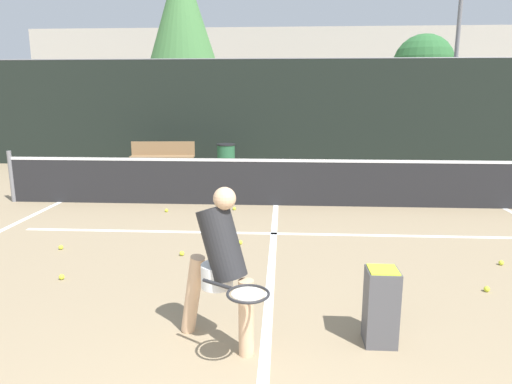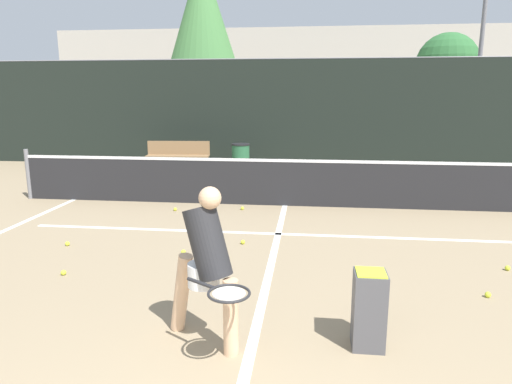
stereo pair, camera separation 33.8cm
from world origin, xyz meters
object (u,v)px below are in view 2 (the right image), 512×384
(player_practicing, at_px, (207,261))
(ball_hopper, at_px, (369,308))
(courtside_bench, at_px, (178,154))
(trash_bin, at_px, (241,157))
(parked_car, at_px, (398,141))

(player_practicing, bearing_deg, ball_hopper, 36.99)
(player_practicing, height_order, courtside_bench, player_practicing)
(courtside_bench, distance_m, trash_bin, 1.83)
(parked_car, bearing_deg, courtside_bench, -151.36)
(parked_car, bearing_deg, player_practicing, -106.92)
(player_practicing, relative_size, courtside_bench, 0.79)
(player_practicing, height_order, parked_car, player_practicing)
(player_practicing, relative_size, trash_bin, 1.84)
(ball_hopper, relative_size, trash_bin, 0.89)
(courtside_bench, bearing_deg, ball_hopper, -68.99)
(courtside_bench, height_order, trash_bin, courtside_bench)
(trash_bin, distance_m, parked_car, 6.23)
(trash_bin, bearing_deg, ball_hopper, -74.65)
(player_practicing, relative_size, ball_hopper, 2.06)
(ball_hopper, height_order, courtside_bench, courtside_bench)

